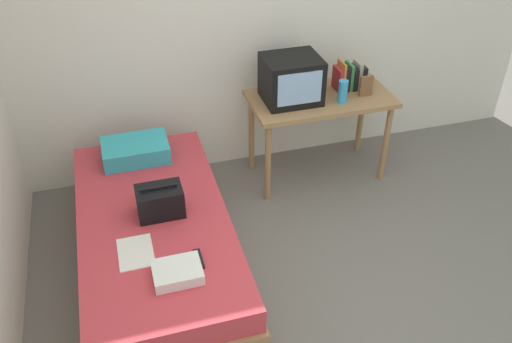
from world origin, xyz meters
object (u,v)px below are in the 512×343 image
(tv, at_px, (291,79))
(remote_dark, at_px, (199,259))
(picture_frame, at_px, (366,86))
(handbag, at_px, (160,201))
(bed, at_px, (157,245))
(water_bottle, at_px, (343,92))
(book_row, at_px, (350,77))
(magazine, at_px, (136,252))
(desk, at_px, (320,107))
(pillow, at_px, (136,150))
(folded_towel, at_px, (177,272))

(tv, relative_size, remote_dark, 2.82)
(picture_frame, xyz_separation_m, handbag, (-1.79, -0.72, -0.23))
(bed, relative_size, water_bottle, 10.60)
(book_row, relative_size, magazine, 0.85)
(desk, distance_m, water_bottle, 0.27)
(water_bottle, relative_size, book_row, 0.77)
(desk, xyz_separation_m, pillow, (-1.52, -0.10, -0.08))
(book_row, height_order, picture_frame, book_row)
(desk, xyz_separation_m, folded_towel, (-1.43, -1.40, -0.12))
(bed, xyz_separation_m, remote_dark, (0.21, -0.49, 0.27))
(bed, bearing_deg, desk, 28.59)
(pillow, height_order, handbag, handbag)
(book_row, height_order, remote_dark, book_row)
(bed, xyz_separation_m, picture_frame, (1.85, 0.73, 0.59))
(book_row, bearing_deg, desk, -165.01)
(tv, relative_size, handbag, 1.47)
(book_row, bearing_deg, tv, -173.95)
(water_bottle, height_order, pillow, water_bottle)
(bed, relative_size, book_row, 8.14)
(remote_dark, height_order, folded_towel, folded_towel)
(water_bottle, relative_size, pillow, 0.39)
(picture_frame, bearing_deg, magazine, -152.25)
(bed, xyz_separation_m, tv, (1.24, 0.83, 0.69))
(pillow, bearing_deg, tv, 5.11)
(desk, bearing_deg, tv, 175.98)
(tv, relative_size, pillow, 0.90)
(book_row, relative_size, picture_frame, 1.43)
(picture_frame, bearing_deg, book_row, 115.55)
(water_bottle, xyz_separation_m, remote_dark, (-1.41, -1.16, -0.33))
(picture_frame, distance_m, folded_towel, 2.23)
(book_row, bearing_deg, pillow, -174.61)
(book_row, relative_size, remote_dark, 1.57)
(handbag, relative_size, folded_towel, 1.07)
(handbag, xyz_separation_m, magazine, (-0.20, -0.33, -0.10))
(book_row, distance_m, remote_dark, 2.11)
(remote_dark, bearing_deg, tv, 51.98)
(bed, bearing_deg, book_row, 26.65)
(water_bottle, distance_m, picture_frame, 0.24)
(tv, distance_m, pillow, 1.32)
(handbag, relative_size, remote_dark, 1.92)
(tv, distance_m, book_row, 0.54)
(tv, xyz_separation_m, book_row, (0.53, 0.06, -0.08))
(tv, height_order, magazine, tv)
(remote_dark, relative_size, folded_towel, 0.56)
(picture_frame, bearing_deg, handbag, -158.12)
(water_bottle, distance_m, folded_towel, 2.02)
(water_bottle, height_order, remote_dark, water_bottle)
(handbag, xyz_separation_m, folded_towel, (0.01, -0.59, -0.07))
(bed, xyz_separation_m, folded_towel, (0.07, -0.58, 0.29))
(desk, relative_size, tv, 2.64)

